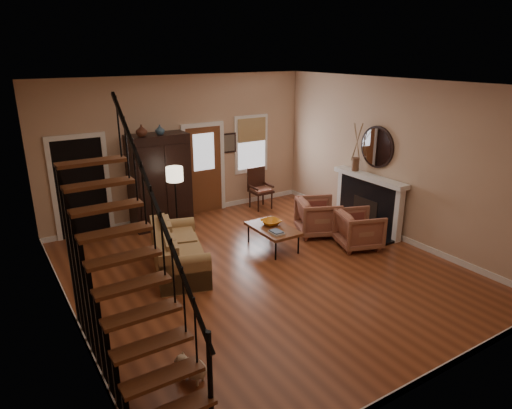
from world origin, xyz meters
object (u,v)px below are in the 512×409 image
coffee_table (273,237)px  floor_lamp (176,203)px  armchair_right (318,217)px  armoire (160,181)px  sofa (179,250)px  armchair_left (359,229)px  side_chair (261,189)px

coffee_table → floor_lamp: size_ratio=0.75×
armchair_right → armoire: bearing=73.4°
sofa → coffee_table: 1.98m
armchair_left → armchair_right: bearing=34.5°
armchair_left → floor_lamp: size_ratio=0.54×
armchair_right → side_chair: 2.11m
coffee_table → floor_lamp: (-1.40, 1.56, 0.55)m
sofa → armchair_right: (3.21, -0.07, 0.03)m
floor_lamp → side_chair: bearing=13.7°
armchair_left → floor_lamp: (-2.90, 2.45, 0.39)m
side_chair → floor_lamp: bearing=-166.3°
armchair_right → coffee_table: bearing=117.8°
sofa → coffee_table: size_ratio=1.70×
coffee_table → armoire: bearing=121.1°
sofa → armchair_right: size_ratio=2.26×
coffee_table → side_chair: (1.12, 2.18, 0.29)m
armoire → floor_lamp: size_ratio=1.36×
coffee_table → side_chair: side_chair is taller
floor_lamp → armoire: bearing=92.6°
sofa → side_chair: 3.69m
sofa → armchair_left: (3.47, -1.04, 0.01)m
armoire → floor_lamp: armoire is taller
armchair_left → side_chair: (-0.39, 3.06, 0.13)m
armchair_right → side_chair: bearing=27.4°
armchair_left → side_chair: 3.09m
armoire → armchair_right: bearing=-40.7°
armoire → armchair_left: size_ratio=2.52×
coffee_table → side_chair: 2.46m
armoire → side_chair: armoire is taller
armchair_right → sofa: bearing=112.8°
armoire → side_chair: bearing=-4.5°
armoire → floor_lamp: bearing=-87.4°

